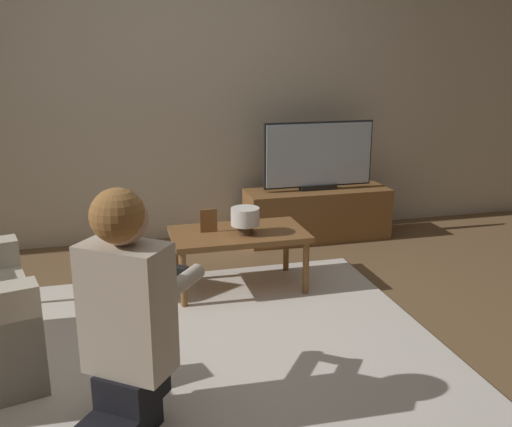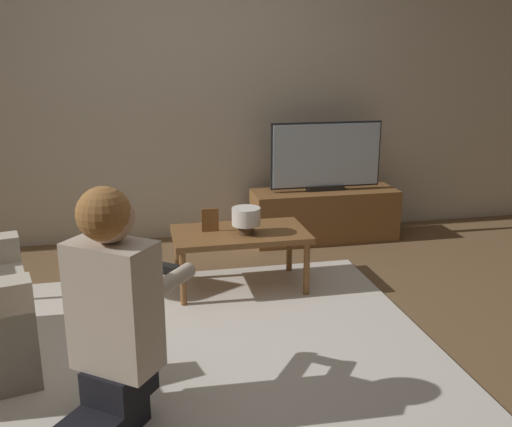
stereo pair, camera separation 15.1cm
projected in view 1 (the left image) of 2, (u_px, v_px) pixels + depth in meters
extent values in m
plane|color=brown|center=(225.00, 345.00, 3.03)|extent=(10.00, 10.00, 0.00)
cube|color=beige|center=(173.00, 79.00, 4.47)|extent=(10.00, 0.06, 2.60)
cube|color=silver|center=(225.00, 344.00, 3.03)|extent=(2.23, 2.07, 0.02)
cube|color=brown|center=(317.00, 214.00, 4.71)|extent=(1.18, 0.38, 0.42)
cube|color=black|center=(318.00, 187.00, 4.65)|extent=(0.31, 0.08, 0.04)
cube|color=black|center=(318.00, 154.00, 4.58)|extent=(0.91, 0.03, 0.53)
cube|color=silver|center=(319.00, 155.00, 4.57)|extent=(0.88, 0.04, 0.50)
cube|color=brown|center=(239.00, 234.00, 3.65)|extent=(0.86, 0.49, 0.04)
cylinder|color=brown|center=(183.00, 281.00, 3.41)|extent=(0.04, 0.04, 0.36)
cylinder|color=brown|center=(306.00, 269.00, 3.60)|extent=(0.04, 0.04, 0.36)
cylinder|color=brown|center=(175.00, 258.00, 3.80)|extent=(0.04, 0.04, 0.36)
cylinder|color=brown|center=(286.00, 248.00, 3.99)|extent=(0.04, 0.04, 0.36)
cube|color=black|center=(132.00, 384.00, 2.32)|extent=(0.32, 0.32, 0.14)
cube|color=#C1B29E|center=(127.00, 309.00, 2.23)|extent=(0.39, 0.36, 0.53)
sphere|color=tan|center=(121.00, 218.00, 2.13)|extent=(0.21, 0.21, 0.21)
sphere|color=#9E6B38|center=(118.00, 216.00, 2.11)|extent=(0.21, 0.21, 0.21)
cube|color=black|center=(175.00, 270.00, 2.55)|extent=(0.13, 0.11, 0.04)
cylinder|color=#C1B29E|center=(181.00, 283.00, 2.41)|extent=(0.24, 0.28, 0.07)
cylinder|color=#C1B29E|center=(140.00, 276.00, 2.48)|extent=(0.24, 0.28, 0.07)
cube|color=brown|center=(209.00, 221.00, 3.61)|extent=(0.11, 0.01, 0.15)
cylinder|color=#4C3823|center=(245.00, 229.00, 3.58)|extent=(0.10, 0.10, 0.06)
cylinder|color=silver|center=(245.00, 216.00, 3.56)|extent=(0.18, 0.18, 0.11)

